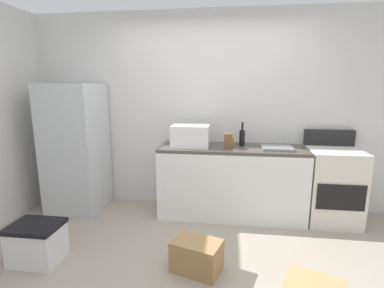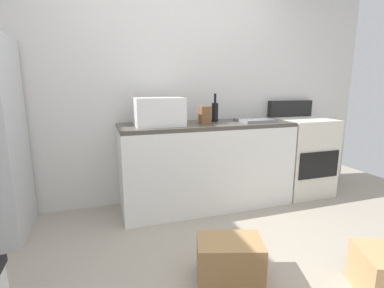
{
  "view_description": "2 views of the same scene",
  "coord_description": "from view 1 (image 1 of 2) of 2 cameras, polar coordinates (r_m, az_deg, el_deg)",
  "views": [
    {
      "loc": [
        0.26,
        -2.29,
        1.65
      ],
      "look_at": [
        -0.18,
        1.06,
        0.95
      ],
      "focal_mm": 26.62,
      "sensor_mm": 36.0,
      "label": 1
    },
    {
      "loc": [
        -0.76,
        -1.5,
        1.27
      ],
      "look_at": [
        0.1,
        1.1,
        0.71
      ],
      "focal_mm": 26.23,
      "sensor_mm": 36.0,
      "label": 2
    }
  ],
  "objects": [
    {
      "name": "ground_plane",
      "position": [
        2.83,
        0.93,
        -23.9
      ],
      "size": [
        6.0,
        6.0,
        0.0
      ],
      "primitive_type": "plane",
      "color": "#9E9384"
    },
    {
      "name": "wine_bottle",
      "position": [
        3.63,
        9.99,
        1.33
      ],
      "size": [
        0.07,
        0.07,
        0.3
      ],
      "color": "black",
      "rests_on": "kitchen_counter"
    },
    {
      "name": "storage_bin",
      "position": [
        3.2,
        -28.64,
        -16.93
      ],
      "size": [
        0.46,
        0.36,
        0.38
      ],
      "color": "silver",
      "rests_on": "ground_plane"
    },
    {
      "name": "coffee_mug",
      "position": [
        3.69,
        7.84,
        0.62
      ],
      "size": [
        0.08,
        0.08,
        0.1
      ],
      "primitive_type": "cylinder",
      "color": "gold",
      "rests_on": "kitchen_counter"
    },
    {
      "name": "wall_back",
      "position": [
        3.87,
        3.69,
        6.45
      ],
      "size": [
        5.0,
        0.1,
        2.6
      ],
      "primitive_type": "cube",
      "color": "silver",
      "rests_on": "ground_plane"
    },
    {
      "name": "kitchen_counter",
      "position": [
        3.69,
        7.83,
        -7.41
      ],
      "size": [
        1.8,
        0.6,
        0.9
      ],
      "color": "white",
      "rests_on": "ground_plane"
    },
    {
      "name": "refrigerator",
      "position": [
        4.07,
        -22.24,
        -0.74
      ],
      "size": [
        0.68,
        0.66,
        1.67
      ],
      "primitive_type": "cube",
      "color": "silver",
      "rests_on": "ground_plane"
    },
    {
      "name": "knife_block",
      "position": [
        3.48,
        7.26,
        0.66
      ],
      "size": [
        0.1,
        0.1,
        0.18
      ],
      "primitive_type": "cube",
      "color": "brown",
      "rests_on": "kitchen_counter"
    },
    {
      "name": "microwave",
      "position": [
        3.53,
        -0.26,
        1.65
      ],
      "size": [
        0.46,
        0.34,
        0.27
      ],
      "primitive_type": "cube",
      "color": "white",
      "rests_on": "kitchen_counter"
    },
    {
      "name": "stove_oven",
      "position": [
        3.9,
        26.21,
        -7.25
      ],
      "size": [
        0.6,
        0.61,
        1.1
      ],
      "color": "silver",
      "rests_on": "ground_plane"
    },
    {
      "name": "cardboard_box_large",
      "position": [
        2.75,
        0.85,
        -21.52
      ],
      "size": [
        0.49,
        0.4,
        0.29
      ],
      "primitive_type": "cube",
      "rotation": [
        0.0,
        0.0,
        -0.31
      ],
      "color": "#A37A4C",
      "rests_on": "ground_plane"
    },
    {
      "name": "sink_basin",
      "position": [
        3.56,
        16.68,
        -0.74
      ],
      "size": [
        0.36,
        0.32,
        0.03
      ],
      "primitive_type": "cube",
      "color": "slate",
      "rests_on": "kitchen_counter"
    }
  ]
}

